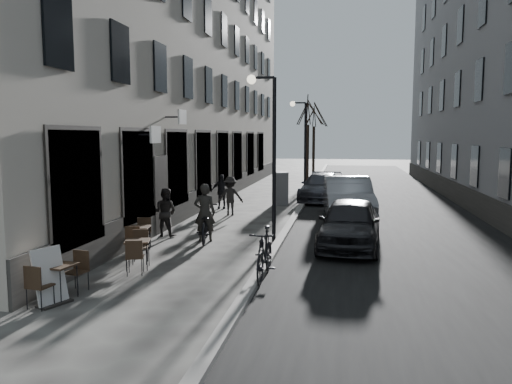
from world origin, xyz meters
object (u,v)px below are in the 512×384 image
(car_mid, at_px, (348,198))
(car_far, at_px, (322,187))
(bistro_set_a, at_px, (59,278))
(pedestrian_mid, at_px, (230,196))
(moped, at_px, (265,253))
(car_near, at_px, (350,223))
(bistro_set_c, at_px, (139,236))
(pedestrian_near, at_px, (165,212))
(streetlamp_near, at_px, (269,139))
(bistro_set_b, at_px, (138,251))
(sign_board, at_px, (51,282))
(bicycle, at_px, (205,224))
(tree_far, at_px, (314,116))
(streetlamp_far, at_px, (302,137))
(pedestrian_far, at_px, (221,191))
(utility_cabinet, at_px, (282,188))
(tree_near, at_px, (308,112))

(car_mid, relative_size, car_far, 1.07)
(bistro_set_a, xyz_separation_m, pedestrian_mid, (1.00, 10.93, 0.36))
(moped, bearing_deg, car_far, 87.61)
(car_near, xyz_separation_m, car_far, (-1.30, 10.44, -0.04))
(bistro_set_c, distance_m, pedestrian_near, 2.26)
(streetlamp_near, distance_m, pedestrian_near, 4.17)
(bistro_set_b, height_order, sign_board, sign_board)
(bistro_set_c, relative_size, car_near, 0.35)
(streetlamp_near, xyz_separation_m, bistro_set_b, (-2.69, -3.71, -2.72))
(car_near, distance_m, car_mid, 5.11)
(bistro_set_a, height_order, bicycle, bicycle)
(car_near, bearing_deg, tree_far, 100.57)
(pedestrian_near, relative_size, car_far, 0.34)
(streetlamp_far, height_order, pedestrian_far, streetlamp_far)
(streetlamp_near, bearing_deg, sign_board, -116.98)
(sign_board, bearing_deg, bistro_set_c, 113.08)
(utility_cabinet, xyz_separation_m, car_far, (1.80, 1.66, -0.09))
(car_far, xyz_separation_m, moped, (-0.65, -14.02, -0.09))
(car_mid, height_order, car_far, car_mid)
(streetlamp_near, distance_m, car_far, 10.39)
(bistro_set_a, relative_size, pedestrian_near, 0.93)
(tree_far, bearing_deg, bistro_set_b, -96.39)
(tree_far, height_order, bistro_set_a, tree_far)
(streetlamp_far, relative_size, bistro_set_b, 3.42)
(streetlamp_near, relative_size, utility_cabinet, 3.29)
(utility_cabinet, bearing_deg, pedestrian_near, -119.27)
(streetlamp_near, bearing_deg, bicycle, -170.93)
(pedestrian_near, xyz_separation_m, pedestrian_mid, (1.12, 4.54, 0.01))
(streetlamp_far, height_order, bicycle, streetlamp_far)
(bistro_set_a, relative_size, pedestrian_mid, 0.93)
(tree_far, bearing_deg, pedestrian_far, -102.53)
(bistro_set_c, height_order, pedestrian_mid, pedestrian_mid)
(utility_cabinet, height_order, car_near, utility_cabinet)
(streetlamp_near, bearing_deg, bistro_set_a, -118.23)
(bistro_set_a, bearing_deg, streetlamp_near, 70.65)
(tree_near, relative_size, pedestrian_near, 3.61)
(bistro_set_b, bearing_deg, car_mid, 41.82)
(tree_near, relative_size, bistro_set_c, 3.80)
(car_near, bearing_deg, bistro_set_c, -160.61)
(streetlamp_near, height_order, bistro_set_c, streetlamp_near)
(car_near, bearing_deg, bicycle, -177.13)
(sign_board, bearing_deg, car_far, 96.66)
(bistro_set_b, distance_m, car_far, 14.27)
(car_near, bearing_deg, car_far, 101.28)
(bistro_set_b, distance_m, pedestrian_mid, 8.49)
(tree_near, distance_m, car_mid, 11.25)
(streetlamp_near, xyz_separation_m, car_near, (2.47, -0.41, -2.44))
(bicycle, bearing_deg, streetlamp_near, 177.19)
(sign_board, bearing_deg, car_mid, 84.65)
(tree_far, height_order, bicycle, tree_far)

